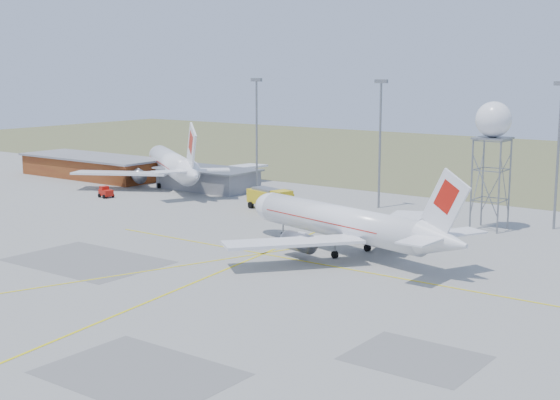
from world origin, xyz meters
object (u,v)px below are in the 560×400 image
Objects in this scene: airliner_main at (344,223)px; radar_tower at (492,158)px; baggage_tug at (106,193)px; airliner_far at (173,165)px; fire_truck at (271,200)px.

radar_tower is at bearing -96.89° from airliner_main.
airliner_main is 12.45× the size of baggage_tug.
airliner_far is (-54.55, 26.48, 0.42)m from airliner_main.
airliner_main is at bearing 1.21° from baggage_tug.
airliner_far is at bearing 177.65° from radar_tower.
airliner_main reaches higher than fire_truck.
airliner_far is 16.69m from baggage_tug.
baggage_tug is at bearing 123.55° from airliner_far.
airliner_far is 63.81m from radar_tower.
radar_tower is 1.91× the size of fire_truck.
fire_truck is (-24.38, 17.37, -1.96)m from airliner_main.
radar_tower is 6.37× the size of baggage_tug.
airliner_main is at bearing -170.91° from airliner_far.
baggage_tug is (-0.41, -16.35, -3.34)m from airliner_far.
airliner_far reaches higher than baggage_tug.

